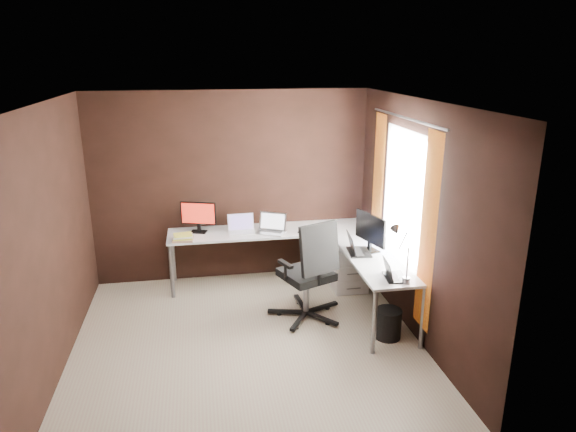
% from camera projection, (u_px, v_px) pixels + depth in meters
% --- Properties ---
extents(room, '(3.60, 3.60, 2.50)m').
position_uv_depth(room, '(278.00, 225.00, 5.16)').
color(room, tan).
rests_on(room, ground).
extents(desk, '(2.65, 2.25, 0.73)m').
position_uv_depth(desk, '(306.00, 244.00, 6.33)').
color(desk, silver).
rests_on(desk, ground).
extents(drawer_pedestal, '(0.42, 0.50, 0.60)m').
position_uv_depth(drawer_pedestal, '(348.00, 266.00, 6.65)').
color(drawer_pedestal, silver).
rests_on(drawer_pedestal, ground).
extents(monitor_left, '(0.44, 0.19, 0.40)m').
position_uv_depth(monitor_left, '(198.00, 215.00, 6.54)').
color(monitor_left, black).
rests_on(monitor_left, desk).
extents(monitor_right, '(0.21, 0.53, 0.45)m').
position_uv_depth(monitor_right, '(371.00, 230.00, 5.89)').
color(monitor_right, black).
rests_on(monitor_right, desk).
extents(laptop_white, '(0.34, 0.25, 0.22)m').
position_uv_depth(laptop_white, '(241.00, 228.00, 6.59)').
color(laptop_white, silver).
rests_on(laptop_white, desk).
extents(laptop_silver, '(0.43, 0.39, 0.24)m').
position_uv_depth(laptop_silver, '(271.00, 228.00, 6.59)').
color(laptop_silver, silver).
rests_on(laptop_silver, desk).
extents(laptop_black_big, '(0.28, 0.37, 0.23)m').
position_uv_depth(laptop_black_big, '(356.00, 249.00, 5.90)').
color(laptop_black_big, black).
rests_on(laptop_black_big, desk).
extents(laptop_black_small, '(0.24, 0.31, 0.20)m').
position_uv_depth(laptop_black_small, '(392.00, 274.00, 5.23)').
color(laptop_black_small, black).
rests_on(laptop_black_small, desk).
extents(book_stack, '(0.26, 0.22, 0.08)m').
position_uv_depth(book_stack, '(183.00, 237.00, 6.30)').
color(book_stack, tan).
rests_on(book_stack, desk).
extents(mouse_left, '(0.10, 0.08, 0.04)m').
position_uv_depth(mouse_left, '(185.00, 237.00, 6.38)').
color(mouse_left, black).
rests_on(mouse_left, desk).
extents(mouse_corner, '(0.08, 0.06, 0.03)m').
position_uv_depth(mouse_corner, '(300.00, 232.00, 6.55)').
color(mouse_corner, black).
rests_on(mouse_corner, desk).
extents(desk_lamp, '(0.19, 0.22, 0.59)m').
position_uv_depth(desk_lamp, '(400.00, 246.00, 5.07)').
color(desk_lamp, slate).
rests_on(desk_lamp, desk).
extents(office_chair, '(0.67, 0.71, 1.20)m').
position_uv_depth(office_chair, '(308.00, 290.00, 5.85)').
color(office_chair, black).
rests_on(office_chair, ground).
extents(wastebasket, '(0.31, 0.31, 0.32)m').
position_uv_depth(wastebasket, '(388.00, 324.00, 5.49)').
color(wastebasket, black).
rests_on(wastebasket, ground).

